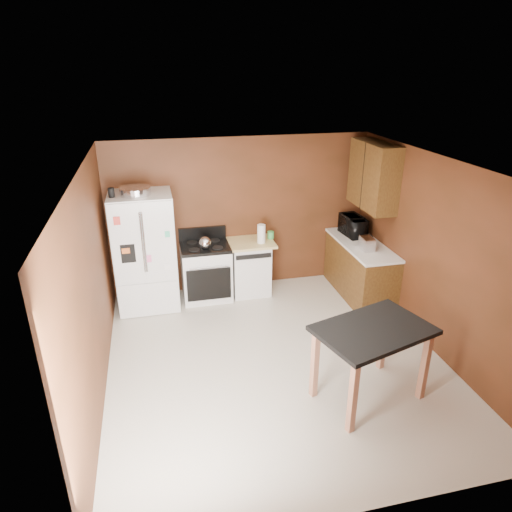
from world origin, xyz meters
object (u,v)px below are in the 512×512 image
object	(u,v)px
green_canister	(271,235)
dishwasher	(250,266)
refrigerator	(145,252)
paper_towel	(261,234)
microwave	(353,226)
gas_range	(206,271)
roasting_pan	(135,191)
kettle	(205,243)
pen_cup	(111,193)
toaster	(367,244)
island	(373,339)

from	to	relation	value
green_canister	dishwasher	bearing A→B (deg)	-170.16
refrigerator	dishwasher	world-z (taller)	refrigerator
paper_towel	microwave	world-z (taller)	microwave
green_canister	gas_range	distance (m)	1.19
roasting_pan	kettle	world-z (taller)	roasting_pan
gas_range	roasting_pan	bearing A→B (deg)	-174.23
pen_cup	paper_towel	distance (m)	2.33
microwave	refrigerator	world-z (taller)	refrigerator
microwave	refrigerator	distance (m)	3.36
paper_towel	green_canister	distance (m)	0.26
roasting_pan	toaster	size ratio (longest dim) A/B	1.64
refrigerator	microwave	bearing A→B (deg)	-0.36
green_canister	dishwasher	distance (m)	0.62
toaster	island	xyz separation A→B (m)	(-0.92, -2.09, -0.23)
paper_towel	toaster	size ratio (longest dim) A/B	1.12
toaster	island	world-z (taller)	toaster
microwave	gas_range	distance (m)	2.52
pen_cup	toaster	size ratio (longest dim) A/B	0.49
kettle	refrigerator	distance (m)	0.91
toaster	dishwasher	size ratio (longest dim) A/B	0.30
pen_cup	kettle	size ratio (longest dim) A/B	0.66
pen_cup	gas_range	bearing A→B (deg)	6.76
roasting_pan	dishwasher	size ratio (longest dim) A/B	0.49
gas_range	refrigerator	bearing A→B (deg)	-176.19
pen_cup	refrigerator	size ratio (longest dim) A/B	0.07
kettle	dishwasher	size ratio (longest dim) A/B	0.22
paper_towel	gas_range	distance (m)	1.07
pen_cup	microwave	distance (m)	3.82
kettle	paper_towel	distance (m)	0.91
pen_cup	gas_range	size ratio (longest dim) A/B	0.12
roasting_pan	microwave	size ratio (longest dim) A/B	0.83
toaster	dishwasher	world-z (taller)	toaster
roasting_pan	refrigerator	bearing A→B (deg)	36.52
kettle	refrigerator	bearing A→B (deg)	174.42
green_canister	refrigerator	distance (m)	2.00
gas_range	island	distance (m)	3.20
green_canister	dishwasher	xyz separation A→B (m)	(-0.37, -0.06, -0.50)
toaster	green_canister	bearing A→B (deg)	150.52
kettle	gas_range	size ratio (longest dim) A/B	0.18
pen_cup	green_canister	xyz separation A→B (m)	(2.37, 0.24, -0.92)
refrigerator	kettle	bearing A→B (deg)	-5.58
green_canister	gas_range	bearing A→B (deg)	-175.37
paper_towel	green_canister	size ratio (longest dim) A/B	2.56
toaster	island	bearing A→B (deg)	-111.03
paper_towel	green_canister	xyz separation A→B (m)	(0.19, 0.15, -0.09)
roasting_pan	island	size ratio (longest dim) A/B	0.31
paper_towel	island	xyz separation A→B (m)	(0.58, -2.76, -0.27)
kettle	refrigerator	xyz separation A→B (m)	(-0.90, 0.09, -0.10)
roasting_pan	microwave	bearing A→B (deg)	0.25
kettle	paper_towel	xyz separation A→B (m)	(0.91, 0.09, 0.04)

